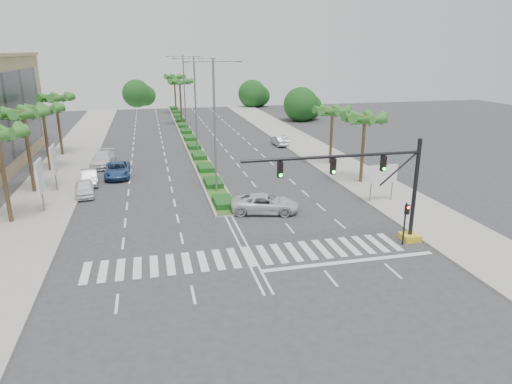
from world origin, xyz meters
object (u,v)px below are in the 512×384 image
(car_parked_b, at_px, (89,177))
(car_right, at_px, (279,141))
(car_parked_a, at_px, (84,188))
(car_parked_c, at_px, (118,170))
(car_parked_d, at_px, (103,159))
(car_crossing, at_px, (265,204))

(car_parked_b, bearing_deg, car_right, 23.93)
(car_parked_a, relative_size, car_parked_b, 0.96)
(car_parked_c, bearing_deg, car_parked_b, -141.75)
(car_parked_d, xyz_separation_m, car_crossing, (14.15, -19.33, -0.04))
(car_parked_a, bearing_deg, car_crossing, -35.19)
(car_right, bearing_deg, car_parked_c, 27.29)
(car_parked_a, height_order, car_crossing, car_crossing)
(car_crossing, bearing_deg, car_parked_c, 55.67)
(car_parked_d, height_order, car_crossing, car_parked_d)
(car_crossing, height_order, car_right, car_crossing)
(car_parked_c, distance_m, car_parked_d, 5.57)
(car_parked_a, xyz_separation_m, car_parked_b, (0.00, 3.88, 0.01))
(car_crossing, bearing_deg, car_right, -3.96)
(car_parked_a, distance_m, car_parked_c, 6.53)
(car_right, bearing_deg, car_crossing, 69.19)
(car_parked_a, relative_size, car_crossing, 0.75)
(car_right, bearing_deg, car_parked_d, 13.99)
(car_crossing, bearing_deg, car_parked_b, 65.75)
(car_parked_c, height_order, car_right, car_parked_c)
(car_parked_b, bearing_deg, car_parked_c, 32.34)
(car_crossing, relative_size, car_right, 1.33)
(car_parked_b, relative_size, car_crossing, 0.78)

